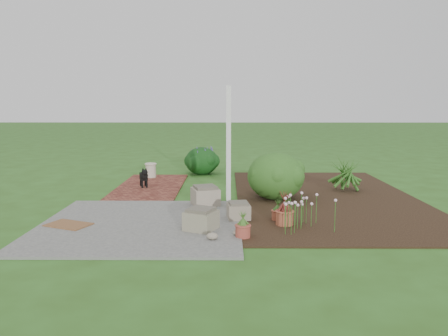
{
  "coord_description": "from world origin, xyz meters",
  "views": [
    {
      "loc": [
        0.27,
        -9.22,
        2.13
      ],
      "look_at": [
        0.2,
        0.4,
        0.7
      ],
      "focal_mm": 35.0,
      "sensor_mm": 36.0,
      "label": 1
    }
  ],
  "objects_px": {
    "evergreen_shrub": "(276,175)",
    "stone_trough_near": "(201,220)",
    "black_dog": "(144,176)",
    "cream_ceramic_urn": "(151,170)"
  },
  "relations": [
    {
      "from": "black_dog",
      "to": "evergreen_shrub",
      "type": "bearing_deg",
      "value": -38.78
    },
    {
      "from": "black_dog",
      "to": "cream_ceramic_urn",
      "type": "height_order",
      "value": "black_dog"
    },
    {
      "from": "black_dog",
      "to": "stone_trough_near",
      "type": "bearing_deg",
      "value": -83.8
    },
    {
      "from": "stone_trough_near",
      "to": "evergreen_shrub",
      "type": "bearing_deg",
      "value": 58.58
    },
    {
      "from": "stone_trough_near",
      "to": "black_dog",
      "type": "height_order",
      "value": "black_dog"
    },
    {
      "from": "stone_trough_near",
      "to": "black_dog",
      "type": "xyz_separation_m",
      "value": [
        -1.65,
        3.68,
        0.13
      ]
    },
    {
      "from": "evergreen_shrub",
      "to": "stone_trough_near",
      "type": "bearing_deg",
      "value": -121.42
    },
    {
      "from": "stone_trough_near",
      "to": "black_dog",
      "type": "distance_m",
      "value": 4.04
    },
    {
      "from": "cream_ceramic_urn",
      "to": "evergreen_shrub",
      "type": "distance_m",
      "value": 4.25
    },
    {
      "from": "evergreen_shrub",
      "to": "black_dog",
      "type": "bearing_deg",
      "value": 159.2
    }
  ]
}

